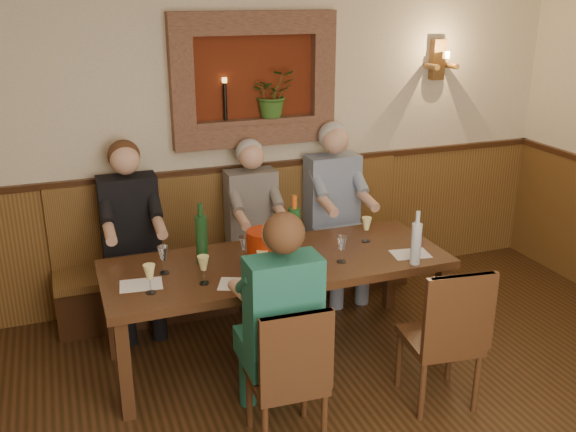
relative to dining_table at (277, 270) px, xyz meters
name	(u,v)px	position (x,y,z in m)	size (l,w,h in m)	color
room_shell	(435,168)	(0.00, -1.85, 1.21)	(6.04, 6.04, 2.82)	beige
wall_niche	(259,85)	(0.24, 1.09, 1.13)	(1.36, 0.30, 1.06)	#5A1F0C
wall_sconce	(439,61)	(1.90, 1.08, 1.27)	(0.25, 0.20, 0.35)	brown
dining_table	(277,270)	(0.00, 0.00, 0.00)	(2.40, 0.90, 0.75)	#3B2211
bench	(241,265)	(0.00, 0.94, -0.35)	(3.00, 0.45, 1.11)	#381E0F
chair_near_left	(287,402)	(-0.27, -0.92, -0.41)	(0.43, 0.43, 0.93)	#3B2211
chair_near_right	(439,362)	(0.78, -0.89, -0.39)	(0.48, 0.48, 0.97)	#3B2211
person_bench_left	(134,252)	(-0.89, 0.84, -0.06)	(0.44, 0.54, 1.48)	black
person_bench_mid	(255,239)	(0.10, 0.84, -0.09)	(0.41, 0.51, 1.41)	#524E4B
person_bench_right	(336,224)	(0.83, 0.84, -0.05)	(0.45, 0.55, 1.50)	navy
person_chair_front	(278,342)	(-0.27, -0.78, -0.09)	(0.42, 0.51, 1.42)	#174F53
spittoon_bucket	(265,251)	(-0.13, -0.12, 0.22)	(0.25, 0.25, 0.28)	#B5290B
wine_bottle_green_a	(294,232)	(0.13, 0.01, 0.27)	(0.10, 0.10, 0.46)	#19471E
wine_bottle_green_b	(202,239)	(-0.50, 0.14, 0.26)	(0.10, 0.10, 0.43)	#19471E
water_bottle	(416,243)	(0.87, -0.38, 0.23)	(0.08, 0.08, 0.38)	silver
tasting_sheet_a	(141,285)	(-0.95, -0.07, 0.08)	(0.27, 0.19, 0.00)	white
tasting_sheet_b	(289,270)	(0.02, -0.18, 0.08)	(0.28, 0.20, 0.00)	white
tasting_sheet_c	(410,254)	(0.93, -0.22, 0.08)	(0.26, 0.19, 0.00)	white
tasting_sheet_d	(240,284)	(-0.35, -0.28, 0.08)	(0.27, 0.19, 0.00)	white
wine_glass_0	(262,265)	(-0.19, -0.24, 0.17)	(0.08, 0.08, 0.19)	#FFF898
wine_glass_1	(204,270)	(-0.56, -0.19, 0.17)	(0.08, 0.08, 0.19)	#FFF898
wine_glass_2	(245,250)	(-0.22, 0.04, 0.17)	(0.08, 0.08, 0.19)	white
wine_glass_3	(366,230)	(0.74, 0.10, 0.17)	(0.08, 0.08, 0.19)	#FFF898
wine_glass_4	(164,260)	(-0.77, 0.06, 0.17)	(0.08, 0.08, 0.19)	white
wine_glass_5	(150,279)	(-0.91, -0.21, 0.17)	(0.08, 0.08, 0.19)	#FFF898
wine_glass_6	(342,249)	(0.41, -0.18, 0.17)	(0.08, 0.08, 0.19)	white
wine_glass_7	(275,254)	(-0.05, -0.11, 0.17)	(0.08, 0.08, 0.19)	#FFF898
wine_glass_8	(416,235)	(1.03, -0.13, 0.17)	(0.08, 0.08, 0.19)	white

